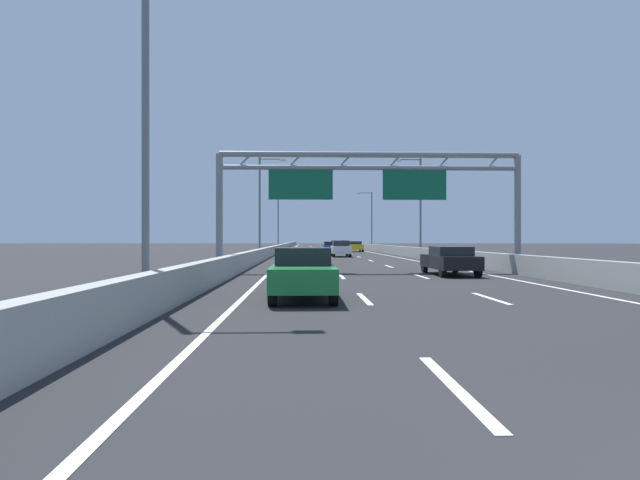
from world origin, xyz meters
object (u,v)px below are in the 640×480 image
at_px(black_car, 450,260).
at_px(streetlamp_left_far, 280,217).
at_px(streetlamp_left_mid, 262,200).
at_px(streetlamp_right_mid, 418,201).
at_px(orange_car, 344,245).
at_px(silver_car, 334,243).
at_px(yellow_car, 355,246).
at_px(blue_car, 330,247).
at_px(streetlamp_right_far, 370,217).
at_px(streetlamp_left_near, 154,99).
at_px(sign_gantry, 367,181).
at_px(green_car, 303,273).
at_px(white_car, 341,249).

bearing_deg(black_car, streetlamp_left_far, 99.90).
relative_size(streetlamp_left_mid, streetlamp_right_mid, 1.00).
bearing_deg(orange_car, silver_car, 89.26).
bearing_deg(silver_car, yellow_car, -90.29).
bearing_deg(yellow_car, silver_car, 89.71).
height_order(streetlamp_right_mid, black_car, streetlamp_right_mid).
relative_size(streetlamp_left_far, blue_car, 2.13).
xyz_separation_m(streetlamp_right_far, orange_car, (-4.09, 4.07, -4.62)).
relative_size(streetlamp_left_near, silver_car, 2.17).
bearing_deg(streetlamp_right_mid, streetlamp_right_far, 90.00).
height_order(sign_gantry, streetlamp_left_mid, streetlamp_left_mid).
relative_size(blue_car, orange_car, 0.98).
relative_size(streetlamp_left_mid, blue_car, 2.13).
bearing_deg(streetlamp_right_far, blue_car, -111.38).
xyz_separation_m(streetlamp_right_mid, silver_car, (-3.62, 77.05, -4.65)).
bearing_deg(green_car, sign_gantry, 75.54).
relative_size(streetlamp_left_near, streetlamp_right_far, 1.00).
xyz_separation_m(sign_gantry, orange_car, (3.53, 63.17, -4.04)).
distance_m(green_car, white_car, 36.94).
relative_size(green_car, white_car, 0.92).
distance_m(sign_gantry, streetlamp_right_mid, 23.80).
height_order(streetlamp_right_mid, streetlamp_left_far, same).
height_order(black_car, orange_car, orange_car).
xyz_separation_m(green_car, white_car, (3.63, 36.76, 0.04)).
relative_size(sign_gantry, streetlamp_left_far, 1.71).
bearing_deg(silver_car, streetlamp_left_near, -95.69).
relative_size(silver_car, black_car, 0.94).
xyz_separation_m(streetlamp_left_near, white_car, (7.57, 37.65, -4.62)).
bearing_deg(streetlamp_left_mid, streetlamp_right_far, 67.79).
height_order(streetlamp_left_near, yellow_car, streetlamp_left_near).
distance_m(streetlamp_left_far, green_car, 72.49).
bearing_deg(streetlamp_left_near, blue_car, 82.20).
distance_m(yellow_car, white_car, 21.37).
relative_size(streetlamp_right_mid, yellow_car, 2.16).
relative_size(yellow_car, white_car, 0.95).
relative_size(streetlamp_right_far, green_car, 2.24).
distance_m(sign_gantry, blue_car, 40.00).
relative_size(sign_gantry, green_car, 3.85).
distance_m(yellow_car, black_car, 47.93).
bearing_deg(silver_car, black_car, -90.24).
distance_m(sign_gantry, streetlamp_left_far, 59.56).
height_order(streetlamp_left_mid, black_car, streetlamp_left_mid).
distance_m(streetlamp_left_far, black_car, 63.42).
height_order(sign_gantry, streetlamp_right_far, streetlamp_right_far).
distance_m(streetlamp_right_far, black_car, 62.61).
relative_size(streetlamp_left_mid, yellow_car, 2.16).
bearing_deg(streetlamp_left_near, streetlamp_right_far, 78.46).
bearing_deg(streetlamp_left_near, silver_car, 84.31).
bearing_deg(silver_car, blue_car, -93.77).
distance_m(streetlamp_right_mid, black_car, 26.48).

